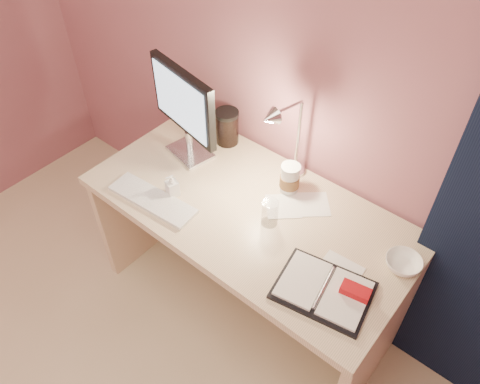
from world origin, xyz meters
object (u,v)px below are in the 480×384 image
Objects in this scene: coffee_cup at (290,179)px; dark_jar at (227,129)px; planner at (326,290)px; bowl at (403,263)px; lotion_bottle at (172,185)px; desk_lamp at (290,140)px; keyboard at (153,200)px; desk at (258,231)px; monitor at (185,106)px; clear_cup at (270,213)px.

coffee_cup is 0.89× the size of dark_jar.
bowl is at bearing 49.08° from planner.
desk_lamp reaches higher than lotion_bottle.
desk is at bearing 38.08° from keyboard.
dark_jar is (-0.42, 0.08, 0.01)m from coffee_cup.
coffee_cup reaches higher than bowl.
planner reaches higher than keyboard.
bowl is 1.25× the size of lotion_bottle.
lotion_bottle reaches higher than planner.
desk_lamp is (0.34, 0.36, 0.20)m from lotion_bottle.
dark_jar is 0.44m from desk_lamp.
monitor is (-0.43, 0.02, 0.49)m from desk.
keyboard is at bearing -133.63° from coffee_cup.
dark_jar is at bearing 171.53° from bowl.
coffee_cup is 0.50m from lotion_bottle.
planner reaches higher than desk.
desk is 0.68m from bowl.
monitor is at bearing 119.13° from lotion_bottle.
clear_cup is (0.55, -0.11, -0.21)m from monitor.
desk is 0.51m from keyboard.
dark_jar is at bearing 97.94° from lotion_bottle.
planner is 2.74× the size of bowl.
dark_jar is (-0.02, 0.51, 0.07)m from keyboard.
lotion_bottle reaches higher than keyboard.
planner is 0.60m from desk_lamp.
planner is at bearing 1.37° from keyboard.
dark_jar is (-0.47, 0.29, 0.02)m from clear_cup.
dark_jar reaches higher than planner.
desk_lamp is at bearing 146.86° from coffee_cup.
lotion_bottle is at bearing -49.68° from monitor.
desk is at bearing 142.76° from clear_cup.
coffee_cup is 0.19m from desk_lamp.
monitor is 1.21× the size of planner.
keyboard is at bearing -116.98° from desk_lamp.
lotion_bottle is (-0.30, -0.23, 0.28)m from desk.
monitor is 0.97m from planner.
bowl reaches higher than keyboard.
desk_lamp is at bearing 108.71° from clear_cup.
coffee_cup is at bearing -11.22° from dark_jar.
clear_cup is at bearing -31.39° from dark_jar.
monitor reaches higher than clear_cup.
planner is 0.38m from clear_cup.
lotion_bottle is at bearing 169.54° from planner.
planner is at bearing -20.51° from clear_cup.
dark_jar reaches higher than coffee_cup.
bowl is at bearing 13.02° from monitor.
bowl is 0.88× the size of dark_jar.
bowl is at bearing -8.47° from dark_jar.
planner is (0.47, -0.22, 0.24)m from desk.
lotion_bottle is at bearing 60.22° from keyboard.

